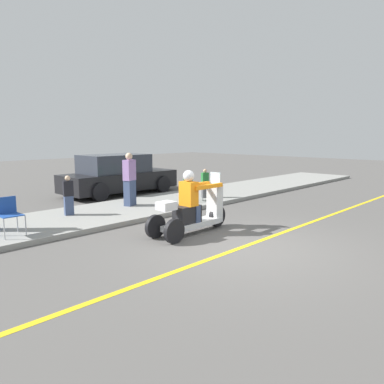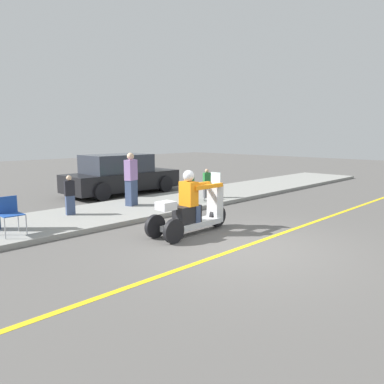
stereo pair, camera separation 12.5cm
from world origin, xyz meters
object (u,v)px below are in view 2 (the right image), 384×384
(spectator_with_child, at_px, (207,184))
(spectator_far_back, at_px, (131,180))
(folding_chair_set_back, at_px, (9,211))
(folding_chair_curbside, at_px, (193,185))
(spectator_near_curb, at_px, (70,196))
(parked_car_lot_center, at_px, (121,175))
(motorcycle_trike, at_px, (192,211))

(spectator_with_child, xyz_separation_m, spectator_far_back, (-2.68, 0.68, 0.30))
(folding_chair_set_back, bearing_deg, folding_chair_curbside, 1.26)
(spectator_near_curb, distance_m, parked_car_lot_center, 4.44)
(spectator_with_child, xyz_separation_m, spectator_near_curb, (-4.64, 0.77, 0.04))
(motorcycle_trike, relative_size, spectator_with_child, 2.30)
(parked_car_lot_center, bearing_deg, motorcycle_trike, -110.45)
(folding_chair_set_back, bearing_deg, parked_car_lot_center, 33.97)
(spectator_near_curb, bearing_deg, spectator_far_back, -2.54)
(folding_chair_set_back, bearing_deg, spectator_near_curb, 26.66)
(folding_chair_curbside, distance_m, parked_car_lot_center, 3.55)
(spectator_with_child, height_order, folding_chair_curbside, spectator_with_child)
(spectator_far_back, bearing_deg, spectator_with_child, -14.26)
(folding_chair_set_back, xyz_separation_m, parked_car_lot_center, (5.43, 3.66, 0.09))
(spectator_far_back, relative_size, parked_car_lot_center, 0.36)
(spectator_far_back, distance_m, parked_car_lot_center, 3.20)
(motorcycle_trike, height_order, spectator_far_back, spectator_far_back)
(motorcycle_trike, xyz_separation_m, folding_chair_set_back, (-3.16, 2.44, 0.09))
(spectator_with_child, distance_m, spectator_near_curb, 4.71)
(spectator_with_child, xyz_separation_m, folding_chair_set_back, (-6.55, -0.19, 0.03))
(folding_chair_curbside, bearing_deg, motorcycle_trike, -135.72)
(spectator_near_curb, bearing_deg, parked_car_lot_center, 37.47)
(spectator_with_child, height_order, folding_chair_set_back, spectator_with_child)
(motorcycle_trike, bearing_deg, parked_car_lot_center, 69.55)
(parked_car_lot_center, bearing_deg, spectator_with_child, -72.14)
(spectator_far_back, bearing_deg, folding_chair_set_back, -167.35)
(spectator_with_child, height_order, spectator_near_curb, spectator_near_curb)
(spectator_near_curb, distance_m, folding_chair_set_back, 2.13)
(folding_chair_curbside, bearing_deg, spectator_far_back, 158.79)
(folding_chair_curbside, bearing_deg, folding_chair_set_back, -178.74)
(spectator_near_curb, height_order, parked_car_lot_center, parked_car_lot_center)
(motorcycle_trike, relative_size, parked_car_lot_center, 0.51)
(parked_car_lot_center, bearing_deg, spectator_near_curb, -142.53)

